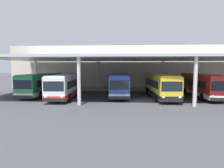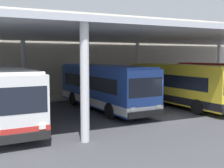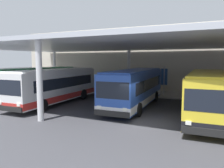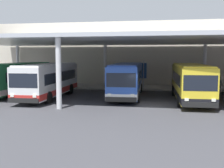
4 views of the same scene
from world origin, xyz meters
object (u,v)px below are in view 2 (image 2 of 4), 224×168
Objects in this scene: banner_sign at (85,76)px; bus_far_bay at (179,84)px; bus_second_bay at (1,95)px; bench_waiting at (152,85)px; bus_middle_bay at (104,86)px; trash_bin at (131,87)px.

bus_far_bay is at bearing -58.75° from banner_sign.
bus_far_bay is at bearing 2.62° from bus_second_bay.
banner_sign reaches higher than bench_waiting.
bus_middle_bay is 6.56m from banner_sign.
bus_far_bay is 5.90× the size of bench_waiting.
banner_sign is (-4.69, 7.74, 0.32)m from bus_far_bay.
trash_bin is at bearing 33.46° from bus_second_bay.
trash_bin is 0.31× the size of banner_sign.
bus_second_bay is 5.90× the size of bench_waiting.
bus_second_bay is 11.69m from banner_sign.
bus_middle_bay is (7.11, 1.87, 0.00)m from bus_second_bay.
bench_waiting is 1.84× the size of trash_bin.
bus_second_bay and bus_middle_bay have the same top height.
trash_bin is at bearing 6.11° from banner_sign.
banner_sign is at bearing -173.74° from bench_waiting.
bus_middle_bay reaches higher than trash_bin.
bus_far_bay reaches higher than bench_waiting.
bus_middle_bay is at bearing -132.08° from trash_bin.
bus_middle_bay and bus_far_bay have the same top height.
bus_middle_bay is 9.51m from trash_bin.
banner_sign is at bearing 45.44° from bus_second_bay.
bus_middle_bay is at bearing 14.74° from bus_second_bay.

